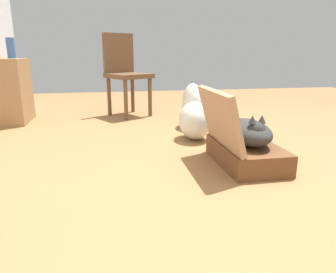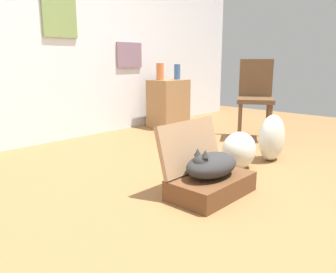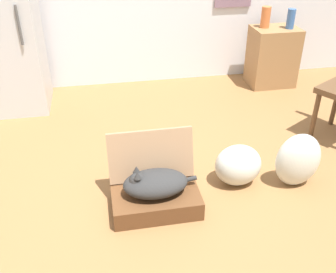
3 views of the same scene
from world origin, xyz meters
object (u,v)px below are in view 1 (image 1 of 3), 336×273
at_px(plastic_bag_white, 195,121).
at_px(chair, 125,71).
at_px(suitcase_base, 246,154).
at_px(vase_short, 11,48).
at_px(plastic_bag_clear, 193,106).
at_px(cat, 248,132).
at_px(side_table, 8,91).

relative_size(plastic_bag_white, chair, 0.38).
bearing_deg(suitcase_base, vase_short, 46.38).
distance_m(plastic_bag_white, chair, 1.35).
distance_m(plastic_bag_clear, chair, 1.02).
xyz_separation_m(cat, plastic_bag_white, (0.66, 0.18, -0.06)).
xyz_separation_m(suitcase_base, vase_short, (1.78, 1.87, 0.69)).
xyz_separation_m(suitcase_base, plastic_bag_white, (0.65, 0.18, 0.09)).
height_order(suitcase_base, cat, cat).
xyz_separation_m(side_table, vase_short, (0.13, -0.05, 0.43)).
xyz_separation_m(suitcase_base, chair, (1.85, 0.69, 0.44)).
distance_m(plastic_bag_clear, side_table, 1.93).
height_order(plastic_bag_white, plastic_bag_clear, plastic_bag_clear).
distance_m(cat, side_table, 2.55).
xyz_separation_m(vase_short, chair, (0.06, -1.18, -0.25)).
bearing_deg(cat, suitcase_base, -2.92).
xyz_separation_m(cat, plastic_bag_clear, (1.08, 0.08, -0.01)).
xyz_separation_m(side_table, chair, (0.19, -1.23, 0.18)).
xyz_separation_m(plastic_bag_clear, side_table, (0.58, 1.84, 0.11)).
bearing_deg(plastic_bag_clear, side_table, 72.40).
relative_size(plastic_bag_clear, chair, 0.46).
relative_size(plastic_bag_white, vase_short, 1.68).
bearing_deg(suitcase_base, plastic_bag_white, 15.23).
relative_size(suitcase_base, chair, 0.64).
xyz_separation_m(plastic_bag_clear, chair, (0.77, 0.61, 0.29)).
xyz_separation_m(suitcase_base, plastic_bag_clear, (1.08, 0.08, 0.15)).
distance_m(suitcase_base, side_table, 2.55).
distance_m(plastic_bag_white, side_table, 2.02).
bearing_deg(chair, cat, -99.80).
bearing_deg(vase_short, side_table, 158.42).
distance_m(plastic_bag_clear, vase_short, 2.00).
height_order(cat, plastic_bag_white, cat).
xyz_separation_m(cat, chair, (1.85, 0.69, 0.29)).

